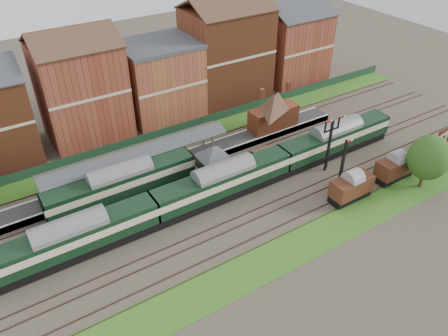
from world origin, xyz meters
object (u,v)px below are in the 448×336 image
signal_box (213,164)px  goods_van_a (351,187)px  platform_railcar (122,184)px  dmu_train (224,181)px  semaphore_bracket (329,142)px

signal_box → goods_van_a: size_ratio=1.05×
signal_box → platform_railcar: (-11.62, 3.25, -0.57)m
signal_box → dmu_train: size_ratio=0.10×
dmu_train → platform_railcar: platform_railcar is taller
signal_box → semaphore_bracket: bearing=-20.9°
signal_box → platform_railcar: 12.07m
semaphore_bracket → signal_box: bearing=159.1°
signal_box → dmu_train: bearing=-98.2°
signal_box → semaphore_bracket: size_ratio=0.73×
signal_box → platform_railcar: bearing=164.4°
semaphore_bracket → platform_railcar: bearing=161.3°
dmu_train → goods_van_a: dmu_train is taller
signal_box → semaphore_bracket: 16.16m
signal_box → dmu_train: signal_box is taller
signal_box → goods_van_a: (13.15, -12.25, -1.22)m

